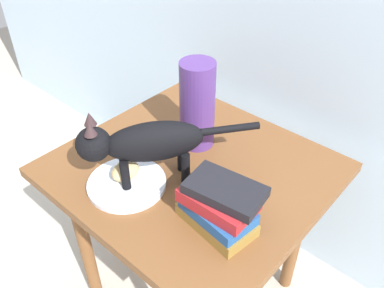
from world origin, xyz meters
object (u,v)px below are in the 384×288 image
object	(u,v)px
book_stack	(219,206)
tv_remote	(111,143)
green_vase	(197,105)
bread_roll	(125,171)
side_table	(192,187)
cat	(143,143)
plate	(127,184)

from	to	relation	value
book_stack	tv_remote	world-z (taller)	book_stack
book_stack	green_vase	world-z (taller)	green_vase
bread_roll	side_table	bearing A→B (deg)	61.76
cat	tv_remote	distance (m)	0.24
cat	bread_roll	bearing A→B (deg)	-135.80
side_table	book_stack	xyz separation A→B (m)	(0.19, -0.12, 0.15)
side_table	plate	xyz separation A→B (m)	(-0.08, -0.18, 0.09)
cat	tv_remote	xyz separation A→B (m)	(-0.20, 0.04, -0.12)
tv_remote	bread_roll	bearing A→B (deg)	-55.91
green_vase	tv_remote	distance (m)	0.29
side_table	bread_roll	size ratio (longest dim) A/B	9.14
plate	green_vase	world-z (taller)	green_vase
side_table	bread_roll	distance (m)	0.23
tv_remote	side_table	bearing A→B (deg)	-10.08
side_table	green_vase	xyz separation A→B (m)	(-0.06, 0.09, 0.22)
plate	bread_roll	distance (m)	0.04
cat	green_vase	xyz separation A→B (m)	(-0.01, 0.23, 0.00)
cat	book_stack	world-z (taller)	cat
tv_remote	plate	bearing A→B (deg)	-56.95
side_table	plate	distance (m)	0.22
book_stack	green_vase	distance (m)	0.34
side_table	book_stack	bearing A→B (deg)	-32.08
cat	book_stack	xyz separation A→B (m)	(0.25, 0.01, -0.07)
cat	green_vase	bearing A→B (deg)	92.95
plate	book_stack	world-z (taller)	book_stack
side_table	tv_remote	xyz separation A→B (m)	(-0.25, -0.09, 0.10)
green_vase	plate	bearing A→B (deg)	-93.05
side_table	book_stack	distance (m)	0.27
book_stack	bread_roll	bearing A→B (deg)	-170.42
green_vase	cat	bearing A→B (deg)	-87.05
side_table	book_stack	world-z (taller)	book_stack
cat	side_table	bearing A→B (deg)	68.42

